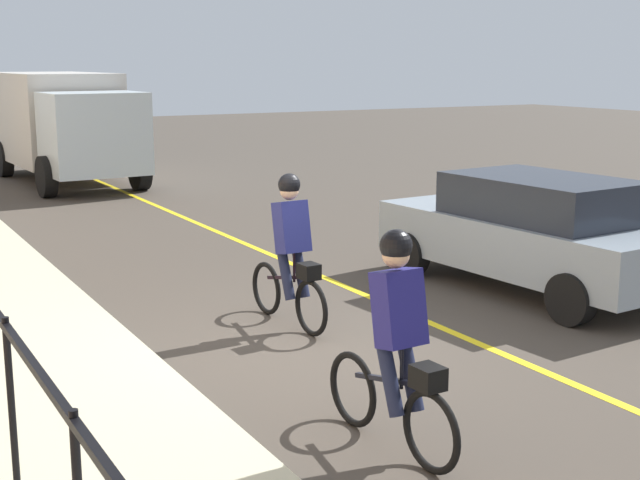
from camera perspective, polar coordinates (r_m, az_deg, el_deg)
ground_plane at (r=9.89m, az=-0.25°, el=-6.76°), size 80.00×80.00×0.00m
lane_line_centre at (r=10.72m, az=7.28°, el=-5.38°), size 36.00×0.12×0.01m
cyclist_lead at (r=10.34m, az=-1.89°, el=-0.73°), size 1.71×0.38×1.83m
cyclist_follow at (r=7.05m, az=4.97°, el=-6.66°), size 1.71×0.38×1.83m
patrol_sedan at (r=12.37m, az=13.52°, el=0.58°), size 4.52×2.19×1.58m
box_truck_background at (r=23.85m, az=-16.28°, el=7.34°), size 6.79×2.74×2.78m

